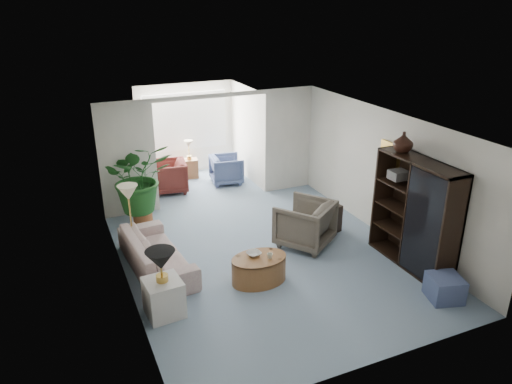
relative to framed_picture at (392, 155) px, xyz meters
name	(u,v)px	position (x,y,z in m)	size (l,w,h in m)	color
floor	(269,259)	(-2.46, 0.10, -1.70)	(6.00, 6.00, 0.00)	#869BB1
sunroom_floor	(201,185)	(-2.46, 4.20, -1.70)	(2.60, 2.60, 0.00)	#869BB1
back_pier_left	(128,160)	(-4.36, 3.10, -0.45)	(1.20, 0.12, 2.50)	beige
back_pier_right	(288,140)	(-0.56, 3.10, -0.45)	(1.20, 0.12, 2.50)	beige
back_header	(211,96)	(-2.46, 3.10, 0.75)	(2.60, 0.12, 0.10)	beige
window_pane	(186,121)	(-2.46, 5.28, -0.30)	(2.20, 0.02, 1.50)	white
window_blinds	(186,122)	(-2.46, 5.25, -0.30)	(2.20, 0.02, 1.50)	white
framed_picture	(392,155)	(0.00, 0.00, 0.00)	(0.04, 0.50, 0.40)	beige
sofa	(156,253)	(-4.40, 0.60, -1.39)	(2.12, 0.83, 0.62)	beige
end_table	(164,298)	(-4.60, -0.75, -1.41)	(0.53, 0.53, 0.58)	silver
table_lamp	(161,260)	(-4.60, -0.75, -0.77)	(0.44, 0.44, 0.30)	black
floor_lamp	(128,193)	(-4.68, 1.23, -0.45)	(0.36, 0.36, 0.28)	#F3EEC2
coffee_table	(259,269)	(-2.93, -0.49, -1.47)	(0.95, 0.95, 0.45)	brown
coffee_bowl	(254,254)	(-2.98, -0.39, -1.22)	(0.23, 0.23, 0.06)	beige
coffee_cup	(270,256)	(-2.78, -0.59, -1.21)	(0.10, 0.10, 0.09)	beige
wingback_chair	(305,224)	(-1.60, 0.35, -1.26)	(0.94, 0.97, 0.88)	#5C5449
side_table_dark	(328,219)	(-0.90, 0.65, -1.42)	(0.47, 0.38, 0.56)	black
entertainment_cabinet	(415,214)	(-0.23, -1.04, -0.73)	(0.47, 1.75, 1.95)	black
cabinet_urn	(403,142)	(-0.23, -0.54, 0.42)	(0.34, 0.34, 0.36)	black
ottoman	(445,288)	(-0.46, -2.14, -1.50)	(0.49, 0.49, 0.39)	slate
plant_pot	(143,217)	(-4.26, 2.49, -1.54)	(0.40, 0.40, 0.32)	#A55A30
house_plant	(139,177)	(-4.26, 2.49, -0.64)	(1.33, 1.15, 1.47)	#1B511C
sunroom_chair_blue	(226,169)	(-1.79, 4.08, -1.34)	(0.76, 0.78, 0.71)	slate
sunroom_chair_maroon	(169,177)	(-3.29, 4.08, -1.31)	(0.83, 0.85, 0.78)	#5A231F
sunroom_table	(190,168)	(-2.54, 4.83, -1.45)	(0.41, 0.32, 0.50)	brown
shelf_clutter	(422,206)	(-0.28, -1.23, -0.50)	(0.30, 1.25, 1.06)	#413F3C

